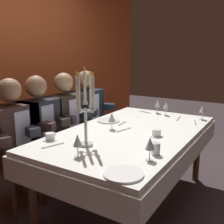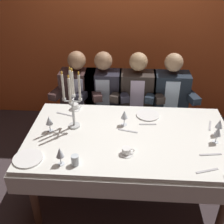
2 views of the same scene
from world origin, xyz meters
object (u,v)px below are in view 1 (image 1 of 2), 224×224
wine_glass_0 (166,105)px  water_tumbler_0 (156,149)px  seated_diner_2 (65,118)px  seated_diner_3 (86,111)px  seated_diner_1 (38,126)px  wine_glass_3 (112,118)px  coffee_cup_1 (157,133)px  wine_glass_2 (78,141)px  wine_glass_1 (150,144)px  coffee_cup_0 (50,137)px  dinner_plate_1 (109,121)px  dinner_plate_0 (123,174)px  seated_diner_0 (13,133)px  candelabra (85,109)px  dining_table (130,143)px  wine_glass_4 (158,104)px  wine_glass_5 (203,109)px

wine_glass_0 → water_tumbler_0: 1.26m
wine_glass_0 → water_tumbler_0: size_ratio=1.85×
seated_diner_2 → seated_diner_3: same height
wine_glass_0 → seated_diner_1: 1.45m
wine_glass_3 → coffee_cup_1: (0.03, -0.44, -0.09)m
wine_glass_0 → seated_diner_3: bearing=107.4°
wine_glass_0 → seated_diner_1: size_ratio=0.13×
wine_glass_2 → water_tumbler_0: wine_glass_2 is taller
wine_glass_1 → water_tumbler_0: 0.14m
coffee_cup_0 → seated_diner_2: (0.67, 0.43, -0.03)m
wine_glass_2 → seated_diner_2: size_ratio=0.13×
dinner_plate_1 → coffee_cup_0: size_ratio=1.83×
wine_glass_2 → coffee_cup_1: size_ratio=1.24×
wine_glass_2 → seated_diner_1: 0.97m
dinner_plate_0 → seated_diner_0: 1.29m
water_tumbler_0 → seated_diner_0: (-0.20, 1.31, -0.05)m
coffee_cup_0 → coffee_cup_1: 0.92m
candelabra → dinner_plate_0: size_ratio=2.49×
wine_glass_1 → wine_glass_3: bearing=50.9°
coffee_cup_0 → wine_glass_2: bearing=-110.8°
wine_glass_2 → candelabra: bearing=22.8°
dinner_plate_1 → dining_table: bearing=-117.5°
wine_glass_2 → seated_diner_0: size_ratio=0.13×
seated_diner_3 → dining_table: bearing=-118.4°
wine_glass_2 → wine_glass_4: 1.57m
seated_diner_0 → seated_diner_3: same height
candelabra → wine_glass_4: 1.37m
dining_table → coffee_cup_0: 0.76m
wine_glass_1 → wine_glass_3: (0.49, 0.60, 0.00)m
wine_glass_3 → dinner_plate_0: bearing=-144.1°
seated_diner_2 → wine_glass_1: bearing=-115.4°
coffee_cup_0 → seated_diner_1: seated_diner_1 is taller
seated_diner_0 → coffee_cup_0: bearing=-85.3°
dinner_plate_0 → seated_diner_2: 1.57m
dinner_plate_0 → seated_diner_2: size_ratio=0.20×
dinner_plate_1 → wine_glass_3: wine_glass_3 is taller
dinner_plate_1 → wine_glass_4: 0.70m
wine_glass_5 → coffee_cup_1: 0.84m
wine_glass_0 → coffee_cup_0: 1.45m
wine_glass_1 → coffee_cup_0: size_ratio=1.24×
seated_diner_0 → wine_glass_2: bearing=-98.3°
seated_diner_0 → seated_diner_1: bearing=0.0°
coffee_cup_1 → seated_diner_3: (0.50, 1.15, -0.03)m
dining_table → water_tumbler_0: size_ratio=21.92×
coffee_cup_0 → seated_diner_3: (1.07, 0.43, -0.03)m
dining_table → wine_glass_0: wine_glass_0 is taller
coffee_cup_1 → wine_glass_2: bearing=158.2°
dining_table → wine_glass_5: size_ratio=11.83×
wine_glass_0 → coffee_cup_1: wine_glass_0 is taller
seated_diner_3 → wine_glass_5: bearing=-77.0°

